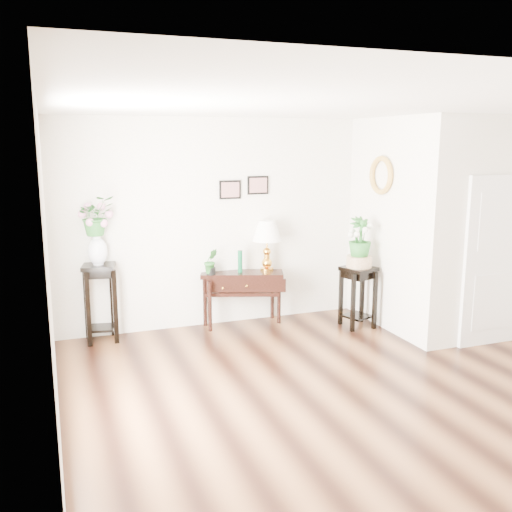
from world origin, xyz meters
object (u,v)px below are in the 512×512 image
console_table (242,298)px  table_lamp (267,245)px  plant_stand_a (100,303)px  plant_stand_b (358,297)px

console_table → table_lamp: table_lamp is taller
plant_stand_a → plant_stand_b: bearing=-10.8°
plant_stand_b → console_table: bearing=156.3°
plant_stand_b → plant_stand_a: bearing=169.2°
console_table → table_lamp: 0.81m
table_lamp → plant_stand_b: size_ratio=0.84×
plant_stand_a → plant_stand_b: (3.33, -0.63, -0.08)m
console_table → table_lamp: bearing=19.5°
table_lamp → plant_stand_a: size_ratio=0.71×
table_lamp → plant_stand_a: table_lamp is taller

